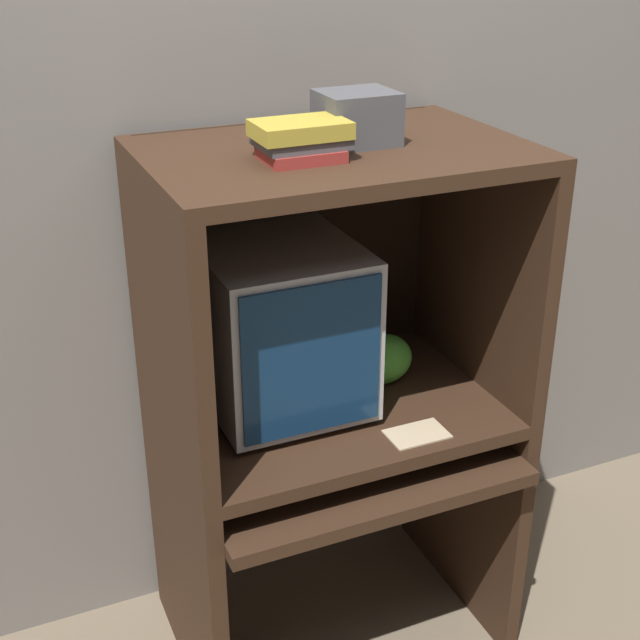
{
  "coord_description": "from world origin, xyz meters",
  "views": [
    {
      "loc": [
        -0.83,
        -1.51,
        1.94
      ],
      "look_at": [
        -0.04,
        0.3,
        1.0
      ],
      "focal_mm": 50.0,
      "sensor_mm": 36.0,
      "label": 1
    }
  ],
  "objects_px": {
    "crt_monitor": "(279,325)",
    "keyboard": "(304,470)",
    "mouse": "(406,440)",
    "snack_bag": "(382,359)",
    "storage_box": "(357,118)",
    "book_stack": "(301,139)"
  },
  "relations": [
    {
      "from": "keyboard",
      "to": "mouse",
      "type": "distance_m",
      "value": 0.29
    },
    {
      "from": "mouse",
      "to": "book_stack",
      "type": "bearing_deg",
      "value": 169.68
    },
    {
      "from": "crt_monitor",
      "to": "keyboard",
      "type": "bearing_deg",
      "value": -93.99
    },
    {
      "from": "keyboard",
      "to": "snack_bag",
      "type": "relative_size",
      "value": 2.65
    },
    {
      "from": "book_stack",
      "to": "crt_monitor",
      "type": "bearing_deg",
      "value": 94.76
    },
    {
      "from": "keyboard",
      "to": "mouse",
      "type": "bearing_deg",
      "value": 2.53
    },
    {
      "from": "crt_monitor",
      "to": "storage_box",
      "type": "xyz_separation_m",
      "value": [
        0.18,
        -0.05,
        0.51
      ]
    },
    {
      "from": "crt_monitor",
      "to": "storage_box",
      "type": "relative_size",
      "value": 2.56
    },
    {
      "from": "crt_monitor",
      "to": "snack_bag",
      "type": "xyz_separation_m",
      "value": [
        0.29,
        -0.01,
        -0.16
      ]
    },
    {
      "from": "crt_monitor",
      "to": "snack_bag",
      "type": "bearing_deg",
      "value": -1.25
    },
    {
      "from": "snack_bag",
      "to": "storage_box",
      "type": "relative_size",
      "value": 0.98
    },
    {
      "from": "keyboard",
      "to": "storage_box",
      "type": "relative_size",
      "value": 2.59
    },
    {
      "from": "snack_bag",
      "to": "storage_box",
      "type": "distance_m",
      "value": 0.68
    },
    {
      "from": "mouse",
      "to": "snack_bag",
      "type": "distance_m",
      "value": 0.23
    },
    {
      "from": "crt_monitor",
      "to": "storage_box",
      "type": "bearing_deg",
      "value": -16.26
    },
    {
      "from": "keyboard",
      "to": "storage_box",
      "type": "xyz_separation_m",
      "value": [
        0.19,
        0.14,
        0.82
      ]
    },
    {
      "from": "mouse",
      "to": "snack_bag",
      "type": "height_order",
      "value": "snack_bag"
    },
    {
      "from": "keyboard",
      "to": "snack_bag",
      "type": "xyz_separation_m",
      "value": [
        0.31,
        0.18,
        0.16
      ]
    },
    {
      "from": "crt_monitor",
      "to": "keyboard",
      "type": "xyz_separation_m",
      "value": [
        -0.01,
        -0.19,
        -0.31
      ]
    },
    {
      "from": "keyboard",
      "to": "snack_bag",
      "type": "distance_m",
      "value": 0.39
    },
    {
      "from": "crt_monitor",
      "to": "mouse",
      "type": "xyz_separation_m",
      "value": [
        0.28,
        -0.18,
        -0.31
      ]
    },
    {
      "from": "snack_bag",
      "to": "storage_box",
      "type": "height_order",
      "value": "storage_box"
    }
  ]
}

